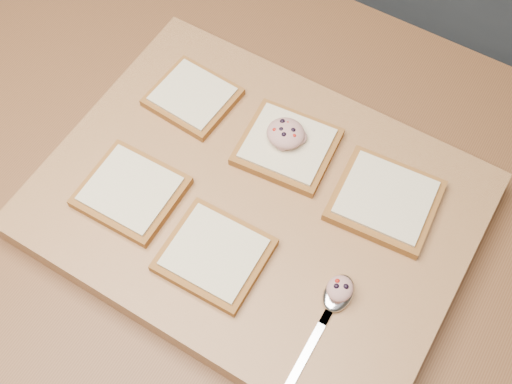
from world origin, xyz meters
The scene contains 10 objects.
island_counter centered at (0.00, 0.00, 0.45)m, with size 2.00×0.80×0.90m.
cutting_board centered at (-0.16, -0.03, 0.92)m, with size 0.56×0.42×0.04m, color #A67747.
bread_far_left centered at (-0.32, 0.06, 0.95)m, with size 0.12×0.11×0.02m.
bread_far_center centered at (-0.16, 0.05, 0.95)m, with size 0.14×0.13×0.02m.
bread_far_right centered at (-0.01, 0.05, 0.95)m, with size 0.14×0.13×0.02m.
bread_near_left centered at (-0.30, -0.12, 0.95)m, with size 0.13×0.12×0.02m.
bread_near_center centered at (-0.16, -0.13, 0.95)m, with size 0.13×0.12×0.02m.
tuna_salad_dollop centered at (-0.16, 0.06, 0.97)m, with size 0.05×0.05×0.02m.
spoon centered at (0.00, -0.11, 0.95)m, with size 0.04×0.18×0.01m.
spoon_salad centered at (0.00, -0.10, 0.97)m, with size 0.03×0.04×0.02m.
Camera 1 is at (0.05, -0.38, 1.70)m, focal length 45.00 mm.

